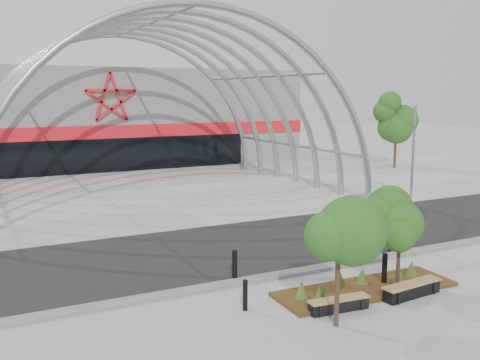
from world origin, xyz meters
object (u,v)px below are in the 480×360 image
(bench_0, at_px, (339,305))
(bollard_2, at_px, (384,270))
(signal_pole, at_px, (413,150))
(street_tree_1, at_px, (401,211))
(street_tree_0, at_px, (339,214))
(bench_1, at_px, (412,290))

(bench_0, bearing_deg, bollard_2, 21.61)
(signal_pole, bearing_deg, bollard_2, -137.08)
(street_tree_1, bearing_deg, bench_0, -170.32)
(street_tree_1, xyz_separation_m, bollard_2, (-0.02, 0.56, -2.01))
(street_tree_0, relative_size, bench_0, 2.25)
(signal_pole, height_order, bench_0, signal_pole)
(street_tree_1, distance_m, bench_1, 2.39)
(street_tree_0, bearing_deg, street_tree_1, 20.37)
(street_tree_0, xyz_separation_m, bench_1, (3.26, 0.64, -2.80))
(bench_0, height_order, bollard_2, bollard_2)
(signal_pole, xyz_separation_m, bench_0, (-13.65, -11.35, -2.62))
(signal_pole, bearing_deg, bench_0, -140.25)
(bench_1, bearing_deg, street_tree_0, -168.91)
(street_tree_0, distance_m, bench_1, 4.34)
(bench_1, bearing_deg, street_tree_1, 98.28)
(signal_pole, distance_m, bench_0, 17.95)
(bench_0, bearing_deg, street_tree_0, -130.61)
(street_tree_1, bearing_deg, bench_1, -81.72)
(signal_pole, relative_size, street_tree_1, 1.52)
(bench_1, bearing_deg, bench_0, 177.61)
(signal_pole, distance_m, bollard_2, 15.38)
(street_tree_0, bearing_deg, bench_1, 11.09)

